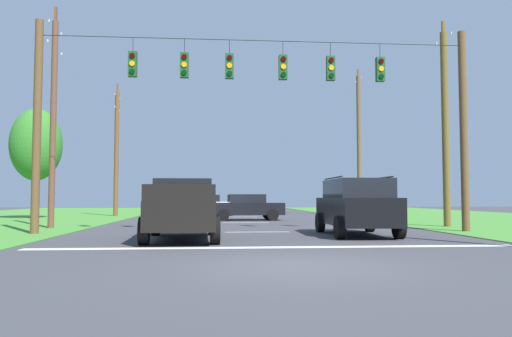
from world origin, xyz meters
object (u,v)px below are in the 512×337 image
object	(u,v)px
tree_roadside_right	(36,145)
suv_black	(356,205)
utility_pole_far_left	(116,150)
pickup_truck	(183,209)
distant_car_crossing_white	(205,205)
utility_pole_mid_left	(53,116)
utility_pole_far_right	(359,143)
distant_car_oncoming	(246,207)
utility_pole_mid_right	(445,126)
overhead_signal_span	(258,113)

from	to	relation	value
tree_roadside_right	suv_black	bearing A→B (deg)	-42.04
suv_black	utility_pole_far_left	size ratio (longest dim) A/B	0.51
pickup_truck	utility_pole_far_left	world-z (taller)	utility_pole_far_left
distant_car_crossing_white	utility_pole_mid_left	xyz separation A→B (m)	(-6.29, -14.50, 4.11)
utility_pole_far_right	tree_roadside_right	xyz separation A→B (m)	(-21.69, -4.20, -0.73)
utility_pole_far_right	tree_roadside_right	distance (m)	22.11
distant_car_crossing_white	utility_pole_far_left	xyz separation A→B (m)	(-6.24, -0.65, 3.87)
distant_car_oncoming	utility_pole_mid_right	bearing A→B (deg)	-41.14
pickup_truck	utility_pole_far_right	xyz separation A→B (m)	(11.65, 19.88, 4.35)
distant_car_crossing_white	utility_pole_mid_left	size ratio (longest dim) A/B	0.45
distant_car_crossing_white	utility_pole_far_left	distance (m)	7.37
overhead_signal_span	distant_car_oncoming	size ratio (longest dim) A/B	3.77
pickup_truck	distant_car_oncoming	distance (m)	13.49
utility_pole_far_right	utility_pole_far_left	distance (m)	17.60
utility_pole_mid_right	utility_pole_mid_left	xyz separation A→B (m)	(-17.51, 0.33, 0.30)
utility_pole_mid_left	tree_roadside_right	xyz separation A→B (m)	(-4.05, 9.71, -0.31)
utility_pole_far_left	tree_roadside_right	xyz separation A→B (m)	(-4.10, -4.14, -0.07)
overhead_signal_span	distant_car_crossing_white	bearing A→B (deg)	97.51
utility_pole_far_right	utility_pole_mid_left	distance (m)	22.47
distant_car_oncoming	tree_roadside_right	bearing A→B (deg)	169.03
distant_car_crossing_white	utility_pole_mid_left	world-z (taller)	utility_pole_mid_left
suv_black	pickup_truck	bearing A→B (deg)	-169.07
suv_black	tree_roadside_right	bearing A→B (deg)	137.96
distant_car_oncoming	utility_pole_mid_right	size ratio (longest dim) A/B	0.46
suv_black	utility_pole_far_right	distance (m)	19.99
utility_pole_far_right	tree_roadside_right	bearing A→B (deg)	-169.04
suv_black	distant_car_oncoming	size ratio (longest dim) A/B	1.10
pickup_truck	suv_black	world-z (taller)	suv_black
overhead_signal_span	utility_pole_far_right	distance (m)	19.55
pickup_truck	utility_pole_far_left	xyz separation A→B (m)	(-5.94, 19.82, 3.69)
distant_car_oncoming	utility_pole_mid_right	distance (m)	12.08
utility_pole_far_right	utility_pole_far_left	bearing A→B (deg)	-179.80
distant_car_crossing_white	utility_pole_mid_right	size ratio (longest dim) A/B	0.46
pickup_truck	utility_pole_mid_right	world-z (taller)	utility_pole_mid_right
pickup_truck	utility_pole_far_left	distance (m)	21.02
utility_pole_mid_right	utility_pole_far_left	xyz separation A→B (m)	(-17.46, 14.19, 0.06)
pickup_truck	utility_pole_far_right	distance (m)	23.45
pickup_truck	utility_pole_mid_right	size ratio (longest dim) A/B	0.58
distant_car_oncoming	utility_pole_mid_left	bearing A→B (deg)	-140.96
pickup_truck	utility_pole_mid_left	distance (m)	9.33
distant_car_crossing_white	utility_pole_far_right	size ratio (longest dim) A/B	0.40
utility_pole_far_left	distant_car_crossing_white	bearing A→B (deg)	5.93
utility_pole_mid_right	tree_roadside_right	xyz separation A→B (m)	(-21.56, 10.04, -0.01)
utility_pole_mid_right	utility_pole_mid_left	bearing A→B (deg)	178.90
utility_pole_mid_right	utility_pole_far_left	size ratio (longest dim) A/B	1.00
pickup_truck	distant_car_oncoming	world-z (taller)	pickup_truck
distant_car_oncoming	utility_pole_far_left	size ratio (longest dim) A/B	0.46
pickup_truck	utility_pole_mid_right	bearing A→B (deg)	26.07
suv_black	distant_car_crossing_white	world-z (taller)	suv_black
utility_pole_far_right	utility_pole_mid_left	xyz separation A→B (m)	(-17.64, -13.91, -0.42)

